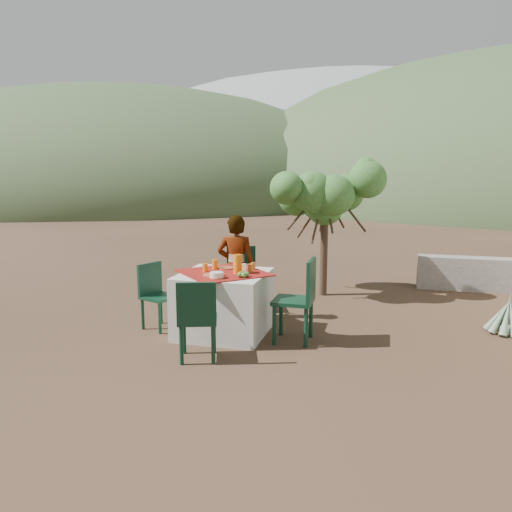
# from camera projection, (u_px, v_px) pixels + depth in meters

# --- Properties ---
(ground) EXTENTS (160.00, 160.00, 0.00)m
(ground) POSITION_uv_depth(u_px,v_px,m) (228.00, 338.00, 5.93)
(ground) COLOR #352618
(ground) RESTS_ON ground
(table) EXTENTS (1.30, 1.30, 0.76)m
(table) POSITION_uv_depth(u_px,v_px,m) (224.00, 303.00, 6.06)
(table) COLOR white
(table) RESTS_ON ground
(chair_far) EXTENTS (0.54, 0.54, 0.90)m
(chair_far) POSITION_uv_depth(u_px,v_px,m) (242.00, 275.00, 7.14)
(chair_far) COLOR black
(chair_far) RESTS_ON ground
(chair_near) EXTENTS (0.50, 0.50, 0.87)m
(chair_near) POSITION_uv_depth(u_px,v_px,m) (197.00, 317.00, 5.13)
(chair_near) COLOR black
(chair_near) RESTS_ON ground
(chair_left) EXTENTS (0.49, 0.49, 0.82)m
(chair_left) POSITION_uv_depth(u_px,v_px,m) (156.00, 292.00, 6.27)
(chair_left) COLOR black
(chair_left) RESTS_ON ground
(chair_right) EXTENTS (0.45, 0.45, 0.97)m
(chair_right) POSITION_uv_depth(u_px,v_px,m) (300.00, 296.00, 5.73)
(chair_right) COLOR black
(chair_right) RESTS_ON ground
(person) EXTENTS (0.54, 0.39, 1.40)m
(person) POSITION_uv_depth(u_px,v_px,m) (236.00, 267.00, 6.65)
(person) COLOR #8C6651
(person) RESTS_ON ground
(shrub_tree) EXTENTS (1.60, 1.57, 1.88)m
(shrub_tree) POSITION_uv_depth(u_px,v_px,m) (329.00, 202.00, 7.82)
(shrub_tree) COLOR #493324
(shrub_tree) RESTS_ON ground
(agave) EXTENTS (0.55, 0.54, 0.58)m
(agave) POSITION_uv_depth(u_px,v_px,m) (508.00, 317.00, 6.10)
(agave) COLOR gray
(agave) RESTS_ON ground
(stone_wall) EXTENTS (2.60, 0.35, 0.55)m
(stone_wall) POSITION_uv_depth(u_px,v_px,m) (500.00, 275.00, 8.20)
(stone_wall) COLOR gray
(stone_wall) RESTS_ON ground
(hill_near_left) EXTENTS (40.00, 40.00, 16.00)m
(hill_near_left) POSITION_uv_depth(u_px,v_px,m) (129.00, 197.00, 39.09)
(hill_near_left) COLOR #344A2A
(hill_near_left) RESTS_ON ground
(hill_far_center) EXTENTS (60.00, 60.00, 24.00)m
(hill_far_center) POSITION_uv_depth(u_px,v_px,m) (337.00, 189.00, 56.48)
(hill_far_center) COLOR gray
(hill_far_center) RESTS_ON ground
(plate_far) EXTENTS (0.20, 0.20, 0.01)m
(plate_far) POSITION_uv_depth(u_px,v_px,m) (226.00, 268.00, 6.22)
(plate_far) COLOR brown
(plate_far) RESTS_ON table
(plate_near) EXTENTS (0.26, 0.26, 0.01)m
(plate_near) POSITION_uv_depth(u_px,v_px,m) (214.00, 275.00, 5.81)
(plate_near) COLOR brown
(plate_near) RESTS_ON table
(glass_far) EXTENTS (0.07, 0.07, 0.12)m
(glass_far) POSITION_uv_depth(u_px,v_px,m) (215.00, 264.00, 6.18)
(glass_far) COLOR orange
(glass_far) RESTS_ON table
(glass_near) EXTENTS (0.06, 0.06, 0.10)m
(glass_near) POSITION_uv_depth(u_px,v_px,m) (205.00, 268.00, 6.00)
(glass_near) COLOR orange
(glass_near) RESTS_ON table
(juice_pitcher) EXTENTS (0.10, 0.10, 0.23)m
(juice_pitcher) POSITION_uv_depth(u_px,v_px,m) (238.00, 264.00, 5.90)
(juice_pitcher) COLOR orange
(juice_pitcher) RESTS_ON table
(bowl_plate) EXTENTS (0.17, 0.17, 0.01)m
(bowl_plate) POSITION_uv_depth(u_px,v_px,m) (217.00, 278.00, 5.66)
(bowl_plate) COLOR brown
(bowl_plate) RESTS_ON table
(white_bowl) EXTENTS (0.15, 0.15, 0.06)m
(white_bowl) POSITION_uv_depth(u_px,v_px,m) (217.00, 275.00, 5.66)
(white_bowl) COLOR white
(white_bowl) RESTS_ON bowl_plate
(jar_left) EXTENTS (0.06, 0.06, 0.10)m
(jar_left) POSITION_uv_depth(u_px,v_px,m) (250.00, 268.00, 5.99)
(jar_left) COLOR orange
(jar_left) RESTS_ON table
(jar_right) EXTENTS (0.06, 0.06, 0.09)m
(jar_right) POSITION_uv_depth(u_px,v_px,m) (253.00, 266.00, 6.14)
(jar_right) COLOR orange
(jar_right) RESTS_ON table
(napkin_holder) EXTENTS (0.07, 0.04, 0.09)m
(napkin_holder) POSITION_uv_depth(u_px,v_px,m) (243.00, 267.00, 6.06)
(napkin_holder) COLOR white
(napkin_holder) RESTS_ON table
(fruit_cluster) EXTENTS (0.13, 0.12, 0.06)m
(fruit_cluster) POSITION_uv_depth(u_px,v_px,m) (243.00, 274.00, 5.70)
(fruit_cluster) COLOR #51822F
(fruit_cluster) RESTS_ON table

